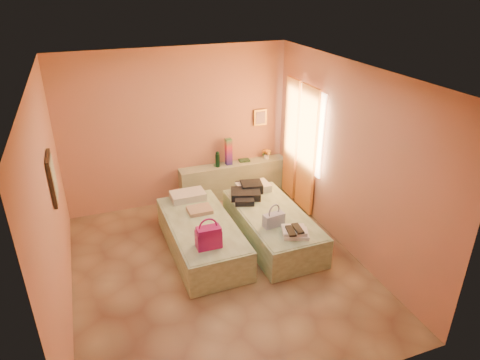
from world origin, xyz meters
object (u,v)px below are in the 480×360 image
object	(u,v)px
headboard_ledge	(234,179)
towel_stack	(296,232)
bed_left	(202,237)
water_bottle	(218,160)
blue_handbag	(274,220)
flower_vase	(267,153)
green_book	(244,160)
magenta_handbag	(209,237)
bed_right	(272,226)

from	to	relation	value
headboard_ledge	towel_stack	size ratio (longest dim) A/B	5.86
bed_left	towel_stack	size ratio (longest dim) A/B	5.71
water_bottle	blue_handbag	bearing A→B (deg)	-83.91
headboard_ledge	flower_vase	distance (m)	0.81
towel_stack	green_book	bearing A→B (deg)	86.54
magenta_handbag	towel_stack	world-z (taller)	magenta_handbag
green_book	magenta_handbag	size ratio (longest dim) A/B	0.58
green_book	magenta_handbag	xyz separation A→B (m)	(-1.38, -2.26, -0.01)
headboard_ledge	green_book	xyz separation A→B (m)	(0.24, 0.05, 0.34)
headboard_ledge	flower_vase	bearing A→B (deg)	0.76
headboard_ledge	bed_right	world-z (taller)	headboard_ledge
towel_stack	water_bottle	bearing A→B (deg)	99.77
bed_right	towel_stack	distance (m)	0.77
green_book	blue_handbag	xyz separation A→B (m)	(-0.34, -2.08, -0.07)
towel_stack	bed_right	bearing A→B (deg)	93.31
blue_handbag	towel_stack	world-z (taller)	blue_handbag
towel_stack	flower_vase	bearing A→B (deg)	76.13
flower_vase	blue_handbag	bearing A→B (deg)	-110.83
flower_vase	towel_stack	size ratio (longest dim) A/B	0.67
headboard_ledge	bed_left	bearing A→B (deg)	-124.26
bed_left	magenta_handbag	size ratio (longest dim) A/B	5.91
water_bottle	towel_stack	size ratio (longest dim) A/B	0.81
bed_right	water_bottle	distance (m)	1.77
green_book	water_bottle	bearing A→B (deg)	-169.17
green_book	blue_handbag	distance (m)	2.11
headboard_ledge	towel_stack	distance (m)	2.38
bed_left	green_book	world-z (taller)	green_book
flower_vase	bed_right	bearing A→B (deg)	-110.55
bed_right	towel_stack	bearing A→B (deg)	-87.57
water_bottle	magenta_handbag	xyz separation A→B (m)	(-0.83, -2.19, -0.13)
bed_left	towel_stack	distance (m)	1.44
headboard_ledge	bed_left	size ratio (longest dim) A/B	1.02
bed_left	green_book	xyz separation A→B (m)	(1.31, 1.62, 0.42)
water_bottle	flower_vase	bearing A→B (deg)	2.03
bed_left	water_bottle	xyz separation A→B (m)	(0.76, 1.55, 0.54)
bed_right	blue_handbag	world-z (taller)	blue_handbag
bed_left	bed_right	size ratio (longest dim) A/B	1.00
water_bottle	green_book	xyz separation A→B (m)	(0.55, 0.07, -0.12)
headboard_ledge	flower_vase	xyz separation A→B (m)	(0.68, 0.01, 0.44)
blue_handbag	bed_right	bearing A→B (deg)	60.49
bed_left	flower_vase	bearing A→B (deg)	41.27
bed_right	blue_handbag	xyz separation A→B (m)	(-0.15, -0.37, 0.35)
headboard_ledge	magenta_handbag	world-z (taller)	magenta_handbag
bed_left	green_book	bearing A→B (deg)	50.27
blue_handbag	towel_stack	bearing A→B (deg)	-68.08
water_bottle	blue_handbag	xyz separation A→B (m)	(0.21, -2.01, -0.19)
blue_handbag	magenta_handbag	bearing A→B (deg)	-177.58
magenta_handbag	blue_handbag	distance (m)	1.06
magenta_handbag	blue_handbag	world-z (taller)	magenta_handbag
green_book	headboard_ledge	bearing A→B (deg)	-165.27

